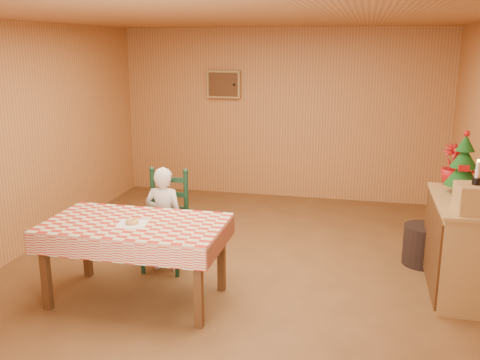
% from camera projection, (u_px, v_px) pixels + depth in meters
% --- Properties ---
extents(ground, '(6.00, 6.00, 0.00)m').
position_uv_depth(ground, '(236.00, 270.00, 5.73)').
color(ground, brown).
rests_on(ground, ground).
extents(cabin_walls, '(5.10, 6.05, 2.65)m').
position_uv_depth(cabin_walls, '(247.00, 94.00, 5.78)').
color(cabin_walls, '#BB7D43').
rests_on(cabin_walls, ground).
extents(dining_table, '(1.66, 0.96, 0.77)m').
position_uv_depth(dining_table, '(135.00, 231.00, 4.92)').
color(dining_table, '#502E15').
rests_on(dining_table, ground).
extents(ladder_chair, '(0.44, 0.40, 1.08)m').
position_uv_depth(ladder_chair, '(166.00, 223.00, 5.70)').
color(ladder_chair, black).
rests_on(ladder_chair, ground).
extents(seated_child, '(0.41, 0.27, 1.12)m').
position_uv_depth(seated_child, '(164.00, 219.00, 5.64)').
color(seated_child, silver).
rests_on(seated_child, ground).
extents(napkin, '(0.30, 0.30, 0.00)m').
position_uv_depth(napkin, '(132.00, 224.00, 4.85)').
color(napkin, white).
rests_on(napkin, dining_table).
extents(donut, '(0.14, 0.14, 0.04)m').
position_uv_depth(donut, '(132.00, 221.00, 4.84)').
color(donut, gold).
rests_on(donut, napkin).
extents(shelf_unit, '(0.54, 1.24, 0.93)m').
position_uv_depth(shelf_unit, '(459.00, 246.00, 5.15)').
color(shelf_unit, tan).
rests_on(shelf_unit, ground).
extents(crate, '(0.33, 0.33, 0.25)m').
position_uv_depth(crate, '(474.00, 199.00, 4.62)').
color(crate, tan).
rests_on(crate, shelf_unit).
extents(christmas_tree, '(0.34, 0.34, 0.62)m').
position_uv_depth(christmas_tree, '(464.00, 165.00, 5.20)').
color(christmas_tree, '#502E15').
rests_on(christmas_tree, shelf_unit).
extents(flower_arrangement, '(0.29, 0.29, 0.42)m').
position_uv_depth(flower_arrangement, '(453.00, 165.00, 5.51)').
color(flower_arrangement, '#9A0E0F').
rests_on(flower_arrangement, shelf_unit).
extents(candle_set, '(0.07, 0.07, 0.22)m').
position_uv_depth(candle_set, '(477.00, 177.00, 4.58)').
color(candle_set, black).
rests_on(candle_set, crate).
extents(storage_bin, '(0.55, 0.55, 0.44)m').
position_uv_depth(storage_bin, '(424.00, 245.00, 5.84)').
color(storage_bin, black).
rests_on(storage_bin, ground).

